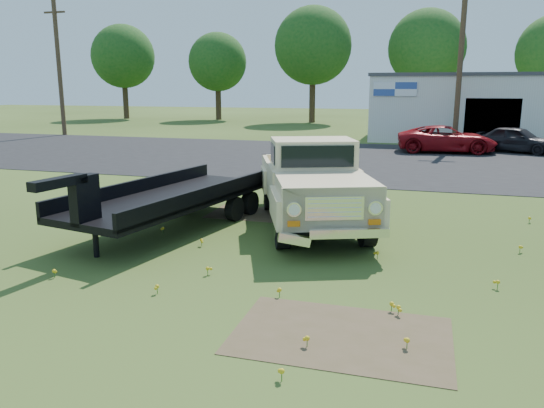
{
  "coord_description": "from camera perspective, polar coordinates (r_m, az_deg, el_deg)",
  "views": [
    {
      "loc": [
        2.48,
        -9.83,
        3.42
      ],
      "look_at": [
        -0.68,
        1.0,
        0.89
      ],
      "focal_mm": 35.0,
      "sensor_mm": 36.0,
      "label": 1
    }
  ],
  "objects": [
    {
      "name": "ground",
      "position": [
        10.7,
        1.99,
        -6.01
      ],
      "size": [
        140.0,
        140.0,
        0.0
      ],
      "primitive_type": "plane",
      "color": "#2E4115",
      "rests_on": "ground"
    },
    {
      "name": "treeline_c",
      "position": [
        50.55,
        4.44,
        16.61
      ],
      "size": [
        7.04,
        7.04,
        10.47
      ],
      "color": "#3B2A1B",
      "rests_on": "ground"
    },
    {
      "name": "dirt_patch_b",
      "position": [
        14.47,
        -2.26,
        -1.03
      ],
      "size": [
        2.2,
        1.6,
        0.01
      ],
      "primitive_type": "cube",
      "color": "brown",
      "rests_on": "ground"
    },
    {
      "name": "treeline_b",
      "position": [
        54.85,
        -5.88,
        14.94
      ],
      "size": [
        5.76,
        5.76,
        8.57
      ],
      "color": "#3B2A1B",
      "rests_on": "ground"
    },
    {
      "name": "red_pickup",
      "position": [
        29.07,
        18.26,
        6.62
      ],
      "size": [
        5.11,
        2.7,
        1.37
      ],
      "primitive_type": "imported",
      "rotation": [
        0.0,
        0.0,
        1.66
      ],
      "color": "maroon",
      "rests_on": "ground"
    },
    {
      "name": "treeline_d",
      "position": [
        50.43,
        16.31,
        15.8
      ],
      "size": [
        6.72,
        6.72,
        10.0
      ],
      "color": "#3B2A1B",
      "rests_on": "ground"
    },
    {
      "name": "vintage_pickup_truck",
      "position": [
        13.05,
        4.35,
        2.3
      ],
      "size": [
        4.31,
        6.41,
        2.17
      ],
      "primitive_type": null,
      "rotation": [
        0.0,
        0.0,
        0.37
      ],
      "color": "beige",
      "rests_on": "ground"
    },
    {
      "name": "utility_pole_west",
      "position": [
        40.17,
        -21.93,
        13.46
      ],
      "size": [
        1.6,
        0.3,
        9.0
      ],
      "color": "#432A1F",
      "rests_on": "ground"
    },
    {
      "name": "flatbed_trailer",
      "position": [
        12.98,
        -10.82,
        1.15
      ],
      "size": [
        3.42,
        6.79,
        1.77
      ],
      "primitive_type": null,
      "rotation": [
        0.0,
        0.0,
        -0.2
      ],
      "color": "black",
      "rests_on": "ground"
    },
    {
      "name": "utility_pole_mid",
      "position": [
        31.89,
        19.59,
        14.07
      ],
      "size": [
        1.6,
        0.3,
        9.0
      ],
      "color": "#432A1F",
      "rests_on": "ground"
    },
    {
      "name": "commercial_building",
      "position": [
        37.01,
        22.03,
        9.71
      ],
      "size": [
        14.2,
        8.2,
        4.15
      ],
      "color": "silver",
      "rests_on": "ground"
    },
    {
      "name": "treeline_a",
      "position": [
        58.48,
        -15.73,
        15.03
      ],
      "size": [
        6.4,
        6.4,
        9.52
      ],
      "color": "#3B2A1B",
      "rests_on": "ground"
    },
    {
      "name": "asphalt_lot",
      "position": [
        25.18,
        10.49,
        4.64
      ],
      "size": [
        90.0,
        14.0,
        0.02
      ],
      "primitive_type": "cube",
      "color": "black",
      "rests_on": "ground"
    },
    {
      "name": "dirt_patch_a",
      "position": [
        7.7,
        7.45,
        -13.85
      ],
      "size": [
        3.0,
        2.0,
        0.01
      ],
      "primitive_type": "cube",
      "color": "brown",
      "rests_on": "ground"
    },
    {
      "name": "dark_sedan",
      "position": [
        30.39,
        24.8,
        6.31
      ],
      "size": [
        4.23,
        3.14,
        1.34
      ],
      "primitive_type": "imported",
      "rotation": [
        0.0,
        0.0,
        1.12
      ],
      "color": "black",
      "rests_on": "ground"
    }
  ]
}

